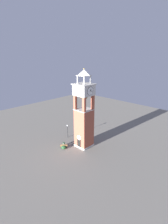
% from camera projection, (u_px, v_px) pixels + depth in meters
% --- Properties ---
extents(ground, '(80.00, 80.00, 0.00)m').
position_uv_depth(ground, '(84.00, 145.00, 40.46)').
color(ground, gray).
extents(clock_tower, '(3.78, 3.78, 17.31)m').
position_uv_depth(clock_tower, '(84.00, 117.00, 38.21)').
color(clock_tower, '#9E4C38').
rests_on(clock_tower, ground).
extents(park_bench, '(1.43, 1.45, 0.95)m').
position_uv_depth(park_bench, '(64.00, 146.00, 39.14)').
color(park_bench, brown).
rests_on(park_bench, ground).
extents(lamp_post, '(0.36, 0.36, 3.36)m').
position_uv_depth(lamp_post, '(67.00, 129.00, 43.57)').
color(lamp_post, black).
rests_on(lamp_post, ground).
extents(trash_bin, '(0.52, 0.52, 0.80)m').
position_uv_depth(trash_bin, '(64.00, 144.00, 40.21)').
color(trash_bin, '#38513D').
rests_on(trash_bin, ground).
extents(shrub_near_entry, '(1.09, 1.09, 0.74)m').
position_uv_depth(shrub_near_entry, '(64.00, 147.00, 38.90)').
color(shrub_near_entry, '#234C28').
rests_on(shrub_near_entry, ground).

